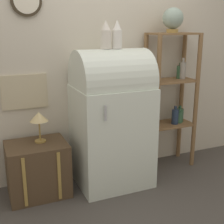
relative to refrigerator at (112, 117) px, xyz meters
name	(u,v)px	position (x,y,z in m)	size (l,w,h in m)	color
ground_plane	(120,190)	(0.00, -0.23, -0.74)	(12.00, 12.00, 0.00)	#4C4742
wall_back	(99,54)	(-0.01, 0.35, 0.61)	(7.00, 0.09, 2.70)	beige
refrigerator	(112,117)	(0.00, 0.00, 0.00)	(0.75, 0.68, 1.43)	silver
suitcase_trunk	(38,169)	(-0.78, 0.05, -0.47)	(0.59, 0.47, 0.54)	brown
shelf_unit	(172,94)	(0.82, 0.13, 0.14)	(0.57, 0.34, 1.57)	olive
globe	(173,19)	(0.76, 0.10, 0.98)	(0.23, 0.23, 0.27)	#AD8942
vase_left	(106,35)	(-0.06, 0.01, 0.82)	(0.10, 0.10, 0.27)	silver
vase_center	(117,35)	(0.06, 0.00, 0.82)	(0.10, 0.10, 0.27)	white
desk_lamp	(39,118)	(-0.73, 0.09, 0.04)	(0.18, 0.18, 0.31)	#AD8942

